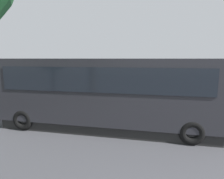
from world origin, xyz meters
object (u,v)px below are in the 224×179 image
object	(u,v)px
parked_motorcycle_dark	(75,106)
traffic_cone	(136,93)
tour_bus	(106,94)
stunt_motorcycle	(102,86)
spectator_far_left	(126,96)
parked_motorcycle_silver	(158,111)
spectator_centre	(96,95)
spectator_left	(112,96)

from	to	relation	value
parked_motorcycle_dark	traffic_cone	world-z (taller)	parked_motorcycle_dark
tour_bus	stunt_motorcycle	xyz separation A→B (m)	(2.13, -6.93, -0.66)
traffic_cone	stunt_motorcycle	bearing A→B (deg)	19.45
spectator_far_left	parked_motorcycle_silver	xyz separation A→B (m)	(-1.88, 0.93, -0.52)
spectator_far_left	spectator_centre	distance (m)	1.84
spectator_far_left	spectator_centre	xyz separation A→B (m)	(1.82, 0.25, 0.07)
spectator_far_left	traffic_cone	world-z (taller)	spectator_far_left
tour_bus	spectator_left	world-z (taller)	tour_bus
spectator_far_left	spectator_left	distance (m)	0.85
spectator_left	parked_motorcycle_silver	world-z (taller)	spectator_left
spectator_centre	traffic_cone	size ratio (longest dim) A/B	2.83
spectator_centre	traffic_cone	world-z (taller)	spectator_centre
tour_bus	spectator_centre	size ratio (longest dim) A/B	5.81
spectator_left	parked_motorcycle_silver	size ratio (longest dim) A/B	0.85
spectator_centre	parked_motorcycle_dark	size ratio (longest dim) A/B	0.88
parked_motorcycle_dark	stunt_motorcycle	distance (m)	5.22
spectator_left	parked_motorcycle_dark	distance (m)	2.26
parked_motorcycle_silver	traffic_cone	world-z (taller)	parked_motorcycle_silver
tour_bus	spectator_centre	world-z (taller)	tour_bus
tour_bus	spectator_far_left	distance (m)	2.90
spectator_far_left	parked_motorcycle_dark	distance (m)	3.08
stunt_motorcycle	traffic_cone	size ratio (longest dim) A/B	3.03
spectator_far_left	parked_motorcycle_silver	size ratio (longest dim) A/B	0.83
tour_bus	parked_motorcycle_silver	bearing A→B (deg)	-142.23
parked_motorcycle_silver	parked_motorcycle_dark	world-z (taller)	same
spectator_left	parked_motorcycle_silver	distance (m)	2.83
tour_bus	parked_motorcycle_dark	distance (m)	3.14
traffic_cone	parked_motorcycle_dark	bearing A→B (deg)	64.32
parked_motorcycle_silver	parked_motorcycle_dark	distance (m)	4.74
parked_motorcycle_dark	spectator_centre	bearing A→B (deg)	-142.65
spectator_far_left	parked_motorcycle_silver	bearing A→B (deg)	153.78
spectator_centre	traffic_cone	bearing A→B (deg)	-109.75
parked_motorcycle_dark	traffic_cone	size ratio (longest dim) A/B	3.22
traffic_cone	tour_bus	bearing A→B (deg)	85.50
parked_motorcycle_silver	traffic_cone	size ratio (longest dim) A/B	3.23
spectator_centre	parked_motorcycle_silver	size ratio (longest dim) A/B	0.88
traffic_cone	parked_motorcycle_silver	bearing A→B (deg)	106.32
spectator_left	stunt_motorcycle	distance (m)	4.76
parked_motorcycle_dark	stunt_motorcycle	xyz separation A→B (m)	(-0.21, -5.19, 0.50)
tour_bus	parked_motorcycle_dark	size ratio (longest dim) A/B	5.09
parked_motorcycle_dark	stunt_motorcycle	world-z (taller)	stunt_motorcycle
spectator_far_left	spectator_centre	size ratio (longest dim) A/B	0.95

